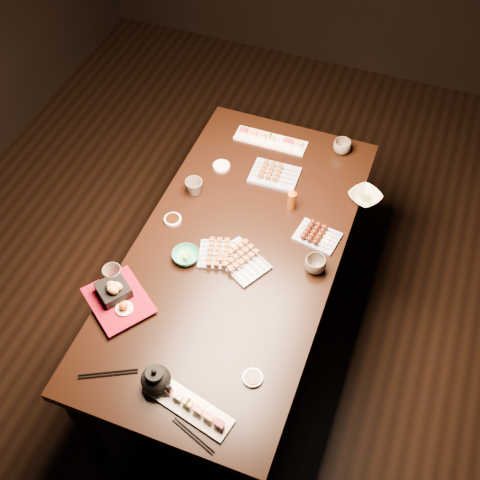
# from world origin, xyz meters

# --- Properties ---
(ground) EXTENTS (5.00, 5.00, 0.00)m
(ground) POSITION_xyz_m (0.00, 0.00, 0.00)
(ground) COLOR black
(ground) RESTS_ON ground
(dining_table) EXTENTS (1.28, 1.95, 0.75)m
(dining_table) POSITION_xyz_m (0.04, -0.06, 0.38)
(dining_table) COLOR black
(dining_table) RESTS_ON ground
(sushi_platter_near) EXTENTS (0.37, 0.18, 0.04)m
(sushi_platter_near) POSITION_xyz_m (0.13, -0.81, 0.77)
(sushi_platter_near) COLOR white
(sushi_platter_near) RESTS_ON dining_table
(sushi_platter_far) EXTENTS (0.38, 0.11, 0.05)m
(sushi_platter_far) POSITION_xyz_m (-0.05, 0.67, 0.77)
(sushi_platter_far) COLOR white
(sushi_platter_far) RESTS_ON dining_table
(yakitori_plate_center) EXTENTS (0.24, 0.20, 0.05)m
(yakitori_plate_center) POSITION_xyz_m (-0.01, -0.11, 0.78)
(yakitori_plate_center) COLOR #828EB6
(yakitori_plate_center) RESTS_ON dining_table
(yakitori_plate_right) EXTENTS (0.28, 0.25, 0.06)m
(yakitori_plate_right) POSITION_xyz_m (0.08, -0.11, 0.78)
(yakitori_plate_right) COLOR #828EB6
(yakitori_plate_right) RESTS_ON dining_table
(yakitori_plate_left) EXTENTS (0.24, 0.18, 0.06)m
(yakitori_plate_left) POSITION_xyz_m (0.05, 0.44, 0.78)
(yakitori_plate_left) COLOR #828EB6
(yakitori_plate_left) RESTS_ON dining_table
(tsukune_plate) EXTENTS (0.21, 0.17, 0.05)m
(tsukune_plate) POSITION_xyz_m (0.36, 0.14, 0.77)
(tsukune_plate) COLOR #828EB6
(tsukune_plate) RESTS_ON dining_table
(edamame_bowl_green) EXTENTS (0.14, 0.14, 0.04)m
(edamame_bowl_green) POSITION_xyz_m (-0.15, -0.18, 0.77)
(edamame_bowl_green) COLOR teal
(edamame_bowl_green) RESTS_ON dining_table
(edamame_bowl_cream) EXTENTS (0.20, 0.20, 0.04)m
(edamame_bowl_cream) POSITION_xyz_m (0.51, 0.45, 0.77)
(edamame_bowl_cream) COLOR beige
(edamame_bowl_cream) RESTS_ON dining_table
(tempura_tray) EXTENTS (0.36, 0.34, 0.10)m
(tempura_tray) POSITION_xyz_m (-0.33, -0.49, 0.80)
(tempura_tray) COLOR black
(tempura_tray) RESTS_ON dining_table
(teacup_near_left) EXTENTS (0.11, 0.11, 0.08)m
(teacup_near_left) POSITION_xyz_m (-0.40, -0.39, 0.79)
(teacup_near_left) COLOR brown
(teacup_near_left) RESTS_ON dining_table
(teacup_mid_right) EXTENTS (0.09, 0.09, 0.07)m
(teacup_mid_right) POSITION_xyz_m (0.40, -0.04, 0.79)
(teacup_mid_right) COLOR brown
(teacup_mid_right) RESTS_ON dining_table
(teacup_far_left) EXTENTS (0.12, 0.12, 0.08)m
(teacup_far_left) POSITION_xyz_m (-0.28, 0.20, 0.79)
(teacup_far_left) COLOR brown
(teacup_far_left) RESTS_ON dining_table
(teacup_far_right) EXTENTS (0.10, 0.10, 0.07)m
(teacup_far_right) POSITION_xyz_m (0.32, 0.73, 0.79)
(teacup_far_right) COLOR brown
(teacup_far_right) RESTS_ON dining_table
(teapot) EXTENTS (0.17, 0.17, 0.12)m
(teapot) POSITION_xyz_m (-0.02, -0.77, 0.81)
(teapot) COLOR black
(teapot) RESTS_ON dining_table
(condiment_bottle) EXTENTS (0.05, 0.05, 0.13)m
(condiment_bottle) POSITION_xyz_m (0.19, 0.27, 0.82)
(condiment_bottle) COLOR #662D0D
(condiment_bottle) RESTS_ON dining_table
(sauce_dish_west) EXTENTS (0.09, 0.09, 0.01)m
(sauce_dish_west) POSITION_xyz_m (-0.30, 0.00, 0.76)
(sauce_dish_west) COLOR white
(sauce_dish_west) RESTS_ON dining_table
(sauce_dish_east) EXTENTS (0.11, 0.11, 0.01)m
(sauce_dish_east) POSITION_xyz_m (0.37, 0.14, 0.76)
(sauce_dish_east) COLOR white
(sauce_dish_east) RESTS_ON dining_table
(sauce_dish_se) EXTENTS (0.08, 0.08, 0.01)m
(sauce_dish_se) POSITION_xyz_m (0.32, -0.62, 0.76)
(sauce_dish_se) COLOR white
(sauce_dish_se) RESTS_ON dining_table
(sauce_dish_nw) EXTENTS (0.11, 0.11, 0.01)m
(sauce_dish_nw) POSITION_xyz_m (-0.22, 0.41, 0.76)
(sauce_dish_nw) COLOR white
(sauce_dish_nw) RESTS_ON dining_table
(chopsticks_near) EXTENTS (0.21, 0.12, 0.01)m
(chopsticks_near) POSITION_xyz_m (-0.21, -0.79, 0.75)
(chopsticks_near) COLOR black
(chopsticks_near) RESTS_ON dining_table
(chopsticks_se) EXTENTS (0.19, 0.08, 0.01)m
(chopsticks_se) POSITION_xyz_m (0.19, -0.90, 0.75)
(chopsticks_se) COLOR black
(chopsticks_se) RESTS_ON dining_table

